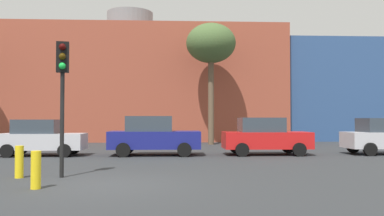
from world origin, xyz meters
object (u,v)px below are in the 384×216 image
at_px(parked_car_2, 153,136).
at_px(parked_car_3, 265,136).
at_px(parked_car_1, 41,138).
at_px(bare_tree_0, 211,45).
at_px(bollard_yellow_0, 36,170).
at_px(traffic_light_island, 62,78).
at_px(bollard_yellow_1, 19,162).

xyz_separation_m(parked_car_2, parked_car_3, (5.36, 0.00, -0.03)).
distance_m(parked_car_1, parked_car_2, 5.26).
bearing_deg(parked_car_3, parked_car_1, -180.00).
bearing_deg(parked_car_1, parked_car_3, 0.00).
height_order(parked_car_1, bare_tree_0, bare_tree_0).
relative_size(parked_car_1, parked_car_3, 0.95).
height_order(parked_car_2, bollard_yellow_0, parked_car_2).
height_order(traffic_light_island, bollard_yellow_1, traffic_light_island).
bearing_deg(parked_car_3, bare_tree_0, 102.27).
distance_m(parked_car_2, parked_car_3, 5.36).
bearing_deg(parked_car_2, bollard_yellow_1, -115.79).
bearing_deg(traffic_light_island, parked_car_1, -169.44).
bearing_deg(parked_car_1, traffic_light_island, -68.14).
xyz_separation_m(parked_car_2, bollard_yellow_0, (-2.43, -9.25, -0.46)).
height_order(parked_car_1, parked_car_2, parked_car_2).
height_order(parked_car_3, bare_tree_0, bare_tree_0).
bearing_deg(bollard_yellow_0, traffic_light_island, 87.10).
bearing_deg(parked_car_1, bare_tree_0, 43.23).
relative_size(traffic_light_island, bare_tree_0, 0.48).
xyz_separation_m(parked_car_2, bare_tree_0, (3.55, 8.29, 5.92)).
bearing_deg(bare_tree_0, bollard_yellow_0, -108.85).
xyz_separation_m(traffic_light_island, bollard_yellow_0, (-0.10, -1.95, -2.47)).
bearing_deg(bollard_yellow_1, bare_tree_0, 65.57).
bearing_deg(parked_car_3, parked_car_2, -180.00).
bearing_deg(parked_car_2, parked_car_1, 180.00).
bearing_deg(parked_car_3, traffic_light_island, -136.50).
height_order(parked_car_1, bollard_yellow_0, parked_car_1).
height_order(parked_car_1, parked_car_3, parked_car_3).
relative_size(parked_car_3, bare_tree_0, 0.50).
relative_size(parked_car_2, traffic_light_island, 1.08).
bearing_deg(traffic_light_island, bare_tree_0, 148.00).
bearing_deg(parked_car_1, bollard_yellow_0, -72.99).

